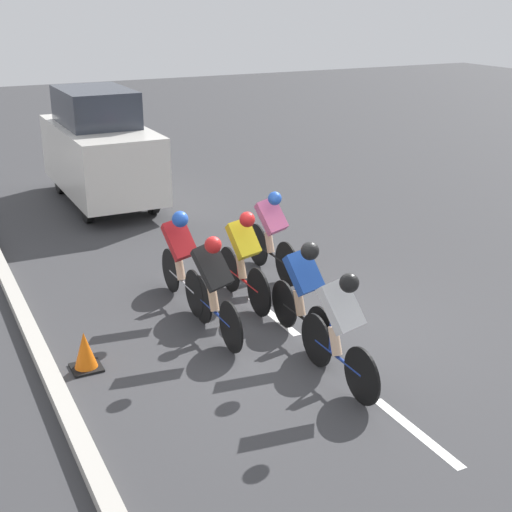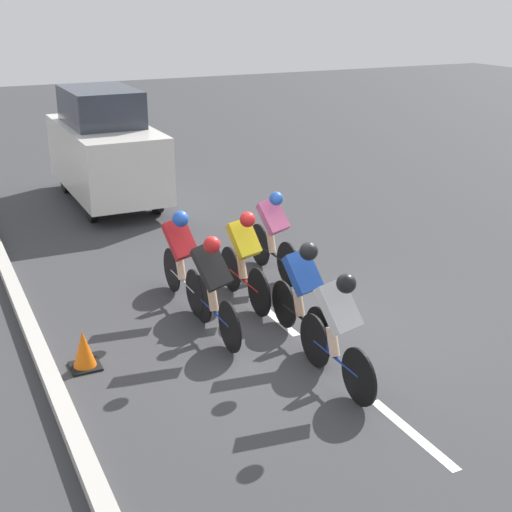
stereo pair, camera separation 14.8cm
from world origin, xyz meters
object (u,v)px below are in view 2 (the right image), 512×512
(cyclist_white, at_px, (338,325))
(support_car, at_px, (105,148))
(cyclist_pink, at_px, (273,232))
(cyclist_blue, at_px, (303,288))
(cyclist_red, at_px, (181,254))
(traffic_cone, at_px, (84,350))
(cyclist_yellow, at_px, (244,255))
(cyclist_black, at_px, (213,283))

(cyclist_white, xyz_separation_m, support_car, (0.34, -8.92, 0.40))
(cyclist_white, bearing_deg, support_car, -87.85)
(cyclist_pink, distance_m, cyclist_blue, 2.37)
(support_car, bearing_deg, cyclist_red, 85.66)
(cyclist_white, bearing_deg, traffic_cone, -34.38)
(cyclist_yellow, bearing_deg, cyclist_pink, -137.68)
(cyclist_red, height_order, support_car, support_car)
(cyclist_blue, xyz_separation_m, traffic_cone, (2.70, -0.59, -0.55))
(cyclist_black, height_order, traffic_cone, cyclist_black)
(cyclist_blue, height_order, traffic_cone, cyclist_blue)
(cyclist_blue, bearing_deg, cyclist_pink, -107.92)
(cyclist_black, distance_m, support_car, 7.19)
(cyclist_yellow, relative_size, support_car, 0.42)
(cyclist_pink, relative_size, cyclist_blue, 1.07)
(cyclist_pink, relative_size, cyclist_black, 1.05)
(cyclist_red, bearing_deg, traffic_cone, 35.87)
(traffic_cone, bearing_deg, cyclist_yellow, -161.22)
(cyclist_blue, distance_m, cyclist_black, 1.16)
(cyclist_white, height_order, cyclist_blue, cyclist_white)
(cyclist_yellow, xyz_separation_m, traffic_cone, (2.55, 0.87, -0.54))
(cyclist_red, xyz_separation_m, support_car, (-0.45, -5.95, 0.40))
(cyclist_yellow, height_order, cyclist_red, cyclist_red)
(cyclist_red, bearing_deg, cyclist_blue, 117.68)
(cyclist_pink, distance_m, support_car, 5.69)
(cyclist_yellow, bearing_deg, cyclist_white, 89.26)
(cyclist_red, bearing_deg, support_car, -94.34)
(cyclist_black, distance_m, traffic_cone, 1.81)
(cyclist_black, relative_size, cyclist_red, 0.99)
(traffic_cone, bearing_deg, cyclist_white, 145.62)
(traffic_cone, bearing_deg, cyclist_blue, 167.65)
(cyclist_pink, xyz_separation_m, cyclist_red, (1.69, 0.41, 0.03))
(cyclist_red, relative_size, support_car, 0.41)
(cyclist_red, bearing_deg, cyclist_pink, -166.33)
(cyclist_blue, relative_size, support_car, 0.40)
(cyclist_blue, bearing_deg, cyclist_yellow, -84.34)
(support_car, bearing_deg, cyclist_white, 92.15)
(cyclist_blue, relative_size, cyclist_red, 0.97)
(cyclist_blue, bearing_deg, cyclist_white, 81.06)
(cyclist_pink, bearing_deg, cyclist_black, 43.68)
(cyclist_yellow, bearing_deg, traffic_cone, 18.78)
(cyclist_white, relative_size, cyclist_red, 0.98)
(cyclist_white, bearing_deg, cyclist_yellow, -90.74)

